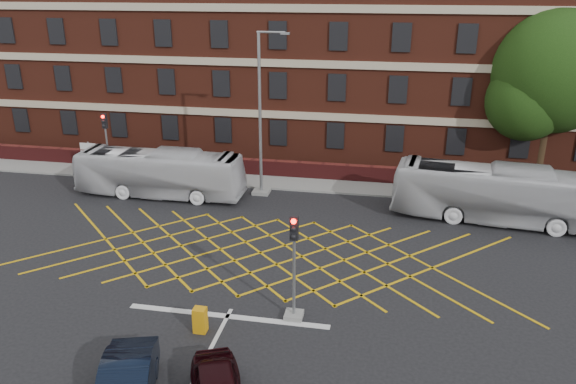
% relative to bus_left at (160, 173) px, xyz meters
% --- Properties ---
extents(ground, '(120.00, 120.00, 0.00)m').
position_rel_bus_left_xyz_m(ground, '(7.66, -8.33, -1.41)').
color(ground, black).
rests_on(ground, ground).
extents(victorian_building, '(51.00, 12.17, 20.40)m').
position_rel_bus_left_xyz_m(victorian_building, '(7.91, 13.66, 6.42)').
color(victorian_building, '#5C2417').
rests_on(victorian_building, ground).
extents(boundary_wall, '(56.00, 0.50, 1.10)m').
position_rel_bus_left_xyz_m(boundary_wall, '(7.66, 4.67, -0.86)').
color(boundary_wall, '#511515').
rests_on(boundary_wall, ground).
extents(far_pavement, '(60.00, 3.00, 0.12)m').
position_rel_bus_left_xyz_m(far_pavement, '(7.66, 3.67, -1.35)').
color(far_pavement, slate).
rests_on(far_pavement, ground).
extents(box_junction_hatching, '(8.22, 8.22, 0.02)m').
position_rel_bus_left_xyz_m(box_junction_hatching, '(7.66, -6.33, -1.40)').
color(box_junction_hatching, '#CC990C').
rests_on(box_junction_hatching, ground).
extents(stop_line, '(8.00, 0.30, 0.02)m').
position_rel_bus_left_xyz_m(stop_line, '(7.66, -11.83, -1.40)').
color(stop_line, silver).
rests_on(stop_line, ground).
extents(bus_left, '(10.15, 2.45, 2.82)m').
position_rel_bus_left_xyz_m(bus_left, '(0.00, 0.00, 0.00)').
color(bus_left, silver).
rests_on(bus_left, ground).
extents(bus_right, '(11.26, 3.89, 3.07)m').
position_rel_bus_left_xyz_m(bus_right, '(19.21, -0.23, 0.13)').
color(bus_right, silver).
rests_on(bus_right, ground).
extents(deciduous_tree, '(7.88, 7.73, 10.75)m').
position_rel_bus_left_xyz_m(deciduous_tree, '(23.04, 8.03, 4.93)').
color(deciduous_tree, black).
rests_on(deciduous_tree, ground).
extents(traffic_light_near, '(0.70, 0.70, 4.27)m').
position_rel_bus_left_xyz_m(traffic_light_near, '(10.21, -11.43, 0.35)').
color(traffic_light_near, slate).
rests_on(traffic_light_near, ground).
extents(traffic_light_far, '(0.70, 0.70, 4.27)m').
position_rel_bus_left_xyz_m(traffic_light_far, '(-4.56, 2.42, 0.35)').
color(traffic_light_far, slate).
rests_on(traffic_light_far, ground).
extents(street_lamp, '(2.25, 1.00, 9.58)m').
position_rel_bus_left_xyz_m(street_lamp, '(5.92, 1.47, 1.94)').
color(street_lamp, slate).
rests_on(street_lamp, ground).
extents(direction_signs, '(1.10, 0.16, 2.20)m').
position_rel_bus_left_xyz_m(direction_signs, '(-6.24, 2.93, -0.03)').
color(direction_signs, gray).
rests_on(direction_signs, ground).
extents(utility_cabinet, '(0.47, 0.41, 0.98)m').
position_rel_bus_left_xyz_m(utility_cabinet, '(6.97, -12.96, -0.92)').
color(utility_cabinet, orange).
rests_on(utility_cabinet, ground).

